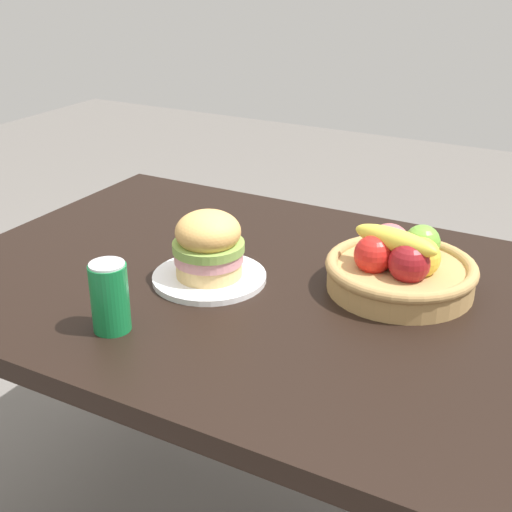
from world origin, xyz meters
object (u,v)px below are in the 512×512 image
soda_can (110,297)px  fruit_basket (401,267)px  plate (209,277)px  sandwich (208,245)px

soda_can → fruit_basket: size_ratio=0.43×
plate → sandwich: 0.07m
sandwich → fruit_basket: size_ratio=0.49×
sandwich → plate: bearing=0.0°
plate → fruit_basket: (0.34, 0.14, 0.04)m
soda_can → fruit_basket: (0.39, 0.38, -0.01)m
plate → soda_can: bearing=-100.5°
plate → fruit_basket: size_ratio=0.78×
fruit_basket → sandwich: bearing=-157.7°
plate → sandwich: sandwich is taller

